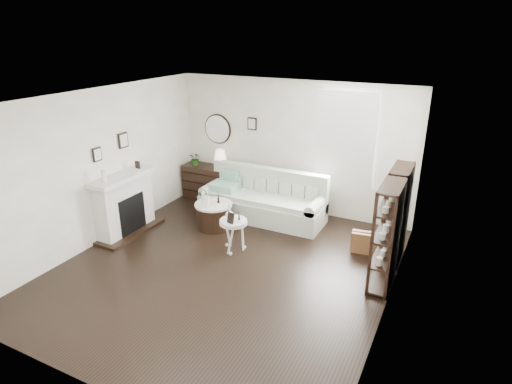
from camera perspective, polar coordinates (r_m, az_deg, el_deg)
The scene contains 18 objects.
room at distance 8.45m, azimuth 9.40°, elevation 6.90°, with size 5.50×5.50×5.50m.
fireplace at distance 8.29m, azimuth -17.05°, elevation -1.78°, with size 0.50×1.40×1.84m.
shelf_unit_far at distance 7.31m, azimuth 18.26°, elevation -2.79°, with size 0.30×0.80×1.60m.
shelf_unit_near at distance 6.50m, azimuth 16.97°, elevation -5.71°, with size 0.30×0.80×1.60m.
sofa at distance 8.65m, azimuth 1.01°, elevation -1.36°, with size 2.51×0.87×0.98m.
quilt at distance 8.82m, azimuth -4.15°, elevation 0.77°, with size 0.55×0.45×0.14m, color #29976F.
suitcase at distance 7.60m, azimuth 14.70°, elevation -6.60°, with size 0.56×0.19×0.37m, color brown.
dresser at distance 9.67m, azimuth -6.35°, elevation 1.32°, with size 1.13×0.49×0.75m.
table_lamp at distance 9.32m, azimuth -4.78°, elevation 4.40°, with size 0.26×0.26×0.42m, color white, non-canonical shape.
potted_plant at distance 9.62m, azimuth -8.05°, elevation 4.44°, with size 0.27×0.23×0.30m, color #205017.
drum_table at distance 8.27m, azimuth -5.63°, elevation -3.11°, with size 0.72×0.72×0.50m.
pedestal_table at distance 7.29m, azimuth -3.03°, elevation -4.11°, with size 0.48×0.48×0.58m.
eiffel_drum at distance 8.13m, azimuth -5.05°, elevation -0.83°, with size 0.12×0.12×0.21m, color black, non-canonical shape.
bottle_drum at distance 8.15m, azimuth -7.09°, elevation -0.59°, with size 0.07×0.07×0.28m, color silver.
card_frame_drum at distance 8.01m, azimuth -6.70°, elevation -1.20°, with size 0.16×0.01×0.22m, color white.
eiffel_ped at distance 7.22m, azimuth -2.28°, elevation -3.22°, with size 0.09×0.09×0.16m, color black, non-canonical shape.
flask_ped at distance 7.27m, azimuth -3.55°, elevation -2.64°, with size 0.14×0.14×0.26m, color silver, non-canonical shape.
card_frame_ped at distance 7.13m, azimuth -3.40°, elevation -3.49°, with size 0.14×0.01×0.19m, color black.
Camera 1 is at (3.11, -5.14, 3.64)m, focal length 30.00 mm.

